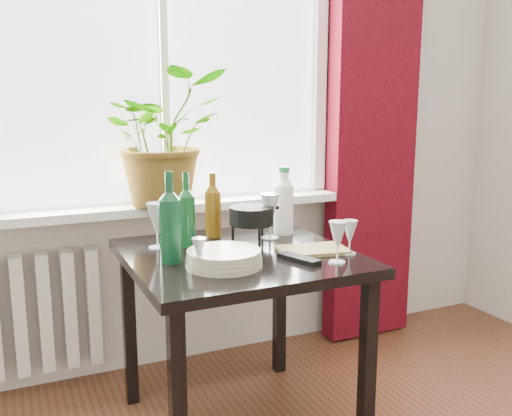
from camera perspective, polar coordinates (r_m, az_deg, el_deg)
name	(u,v)px	position (r m, az deg, el deg)	size (l,w,h in m)	color
window	(161,38)	(2.77, -9.44, 16.38)	(1.72, 0.08, 1.62)	white
windowsill	(170,206)	(2.73, -8.55, 0.15)	(1.72, 0.20, 0.04)	white
curtain	(373,105)	(3.15, 11.65, 10.10)	(0.50, 0.12, 2.56)	#3C050D
radiator	(6,317)	(2.79, -23.69, -9.99)	(0.80, 0.10, 0.55)	silver
table	(239,275)	(2.26, -1.74, -6.70)	(0.85, 0.85, 0.74)	black
potted_plant	(164,138)	(2.63, -9.20, 6.95)	(0.56, 0.48, 0.62)	#25651B
wine_bottle_left	(170,216)	(2.08, -8.60, -0.83)	(0.08, 0.08, 0.34)	#0B3D1F
wine_bottle_right	(186,209)	(2.30, -6.99, -0.11)	(0.07, 0.07, 0.31)	#0C3F19
bottle_amber	(213,204)	(2.46, -4.33, 0.42)	(0.07, 0.07, 0.29)	brown
cleaning_bottle	(284,200)	(2.50, 2.78, 0.82)	(0.09, 0.09, 0.30)	white
wineglass_front_right	(338,242)	(2.09, 8.17, -3.37)	(0.07, 0.07, 0.16)	silver
wineglass_far_right	(350,237)	(2.21, 9.37, -2.89)	(0.06, 0.06, 0.14)	#B2BBBF
wineglass_back_center	(270,216)	(2.42, 1.42, -0.76)	(0.09, 0.09, 0.20)	silver
wineglass_back_left	(157,225)	(2.30, -9.88, -1.70)	(0.08, 0.08, 0.19)	silver
wineglass_front_left	(199,255)	(1.98, -5.71, -4.66)	(0.05, 0.05, 0.12)	#B4B8C2
plate_stack	(224,258)	(2.04, -3.23, -5.04)	(0.28, 0.28, 0.06)	beige
fondue_pot	(251,224)	(2.39, -0.45, -1.57)	(0.22, 0.19, 0.15)	black
tv_remote	(299,259)	(2.12, 4.31, -5.08)	(0.05, 0.18, 0.02)	black
cutting_board	(313,250)	(2.25, 5.73, -4.19)	(0.26, 0.17, 0.01)	olive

